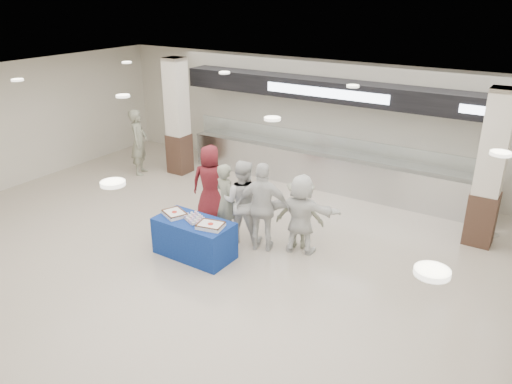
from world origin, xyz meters
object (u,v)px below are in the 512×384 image
Objects in this scene: soldier_b at (300,213)px; civilian_white at (301,214)px; sheet_cake_right at (211,225)px; soldier_a at (226,201)px; sheet_cake_left at (174,213)px; civilian_maroon at (210,183)px; cupcake_tray at (194,218)px; chef_tall at (242,201)px; soldier_bg at (139,142)px; display_table at (194,238)px; chef_short at (263,207)px.

soldier_b is 0.92× the size of civilian_white.
sheet_cake_right is 1.10m from soldier_a.
civilian_maroon reaches higher than sheet_cake_left.
civilian_white is at bearing -147.97° from soldier_a.
soldier_a is at bearing 84.94° from cupcake_tray.
soldier_bg is at bearing -40.33° from chef_tall.
soldier_a is 1.09× the size of soldier_b.
chef_tall reaches higher than sheet_cake_left.
civilian_white reaches higher than sheet_cake_right.
display_table is 2.90× the size of sheet_cake_right.
soldier_b is at bearing 152.02° from civilian_maroon.
display_table is 0.85× the size of chef_short.
chef_tall is (-0.04, 1.12, 0.07)m from sheet_cake_right.
display_table is 5.16m from soldier_bg.
chef_short reaches higher than sheet_cake_right.
civilian_white is 0.89× the size of soldier_bg.
soldier_b is at bearing 41.77° from cupcake_tray.
chef_short is (1.46, 0.95, 0.12)m from sheet_cake_left.
display_table is 2.93× the size of cupcake_tray.
civilian_maroon is 2.33m from soldier_b.
chef_tall is at bearing 67.10° from cupcake_tray.
chef_short is (1.01, 0.89, 0.13)m from cupcake_tray.
civilian_maroon is at bearing 127.19° from sheet_cake_right.
sheet_cake_left reaches higher than cupcake_tray.
sheet_cake_right is 0.29× the size of chef_short.
civilian_maroon is at bearing -42.26° from chef_tall.
soldier_bg is (-5.80, 1.43, 0.17)m from soldier_b.
civilian_maroon is 1.88m from chef_short.
civilian_maroon is 0.94× the size of soldier_bg.
chef_tall is 1.07× the size of civilian_white.
chef_short is (0.92, -0.04, 0.10)m from soldier_a.
civilian_white is (2.14, 1.27, 0.02)m from sheet_cake_left.
soldier_bg is at bearing 146.38° from cupcake_tray.
soldier_b is (1.13, 0.38, -0.12)m from chef_tall.
civilian_white is (0.12, -0.18, 0.07)m from soldier_b.
soldier_bg reaches higher than soldier_b.
chef_short reaches higher than chef_tall.
cupcake_tray is at bearing 21.37° from chef_short.
sheet_cake_left is 2.48m from civilian_white.
chef_short is (1.00, 0.94, 0.54)m from display_table.
chef_short is at bearing 10.85° from civilian_white.
soldier_bg is at bearing -40.38° from chef_short.
soldier_b is (2.33, -0.13, -0.11)m from civilian_maroon.
chef_tall reaches higher than soldier_a.
sheet_cake_right reaches higher than display_table.
chef_short is at bearing 135.65° from civilian_maroon.
display_table is at bearing 1.22° from sheet_cake_left.
soldier_a reaches higher than cupcake_tray.
civilian_maroon is 0.99× the size of chef_tall.
chef_short reaches higher than soldier_b.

